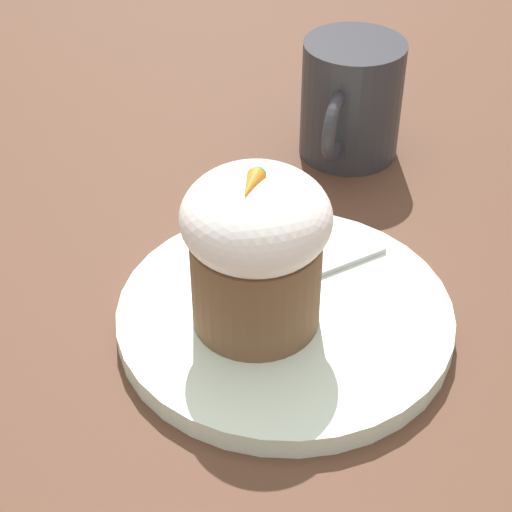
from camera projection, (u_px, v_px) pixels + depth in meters
ground_plane at (285, 325)px, 0.55m from camera, size 4.00×4.00×0.00m
dessert_plate at (285, 316)px, 0.55m from camera, size 0.21×0.21×0.01m
carrot_cake at (256, 248)px, 0.50m from camera, size 0.09×0.09×0.11m
spoon at (261, 291)px, 0.55m from camera, size 0.12×0.11×0.01m
coffee_cup at (351, 100)px, 0.69m from camera, size 0.11×0.08×0.10m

